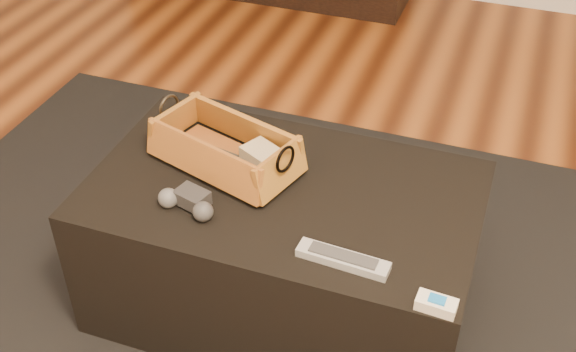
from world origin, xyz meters
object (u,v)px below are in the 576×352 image
(ottoman, at_px, (284,248))
(silver_remote, at_px, (343,259))
(game_controller, at_px, (188,202))
(tv_remote, at_px, (216,156))
(wicker_basket, at_px, (225,150))
(cream_gadget, at_px, (436,304))

(ottoman, xyz_separation_m, silver_remote, (0.22, -0.21, 0.22))
(game_controller, bearing_deg, silver_remote, -6.77)
(game_controller, relative_size, silver_remote, 0.74)
(tv_remote, distance_m, wicker_basket, 0.03)
(game_controller, distance_m, cream_gadget, 0.64)
(silver_remote, relative_size, cream_gadget, 2.46)
(ottoman, bearing_deg, wicker_basket, 165.45)
(tv_remote, height_order, silver_remote, tv_remote)
(cream_gadget, bearing_deg, wicker_basket, 152.77)
(ottoman, height_order, tv_remote, tv_remote)
(wicker_basket, bearing_deg, tv_remote, -160.46)
(wicker_basket, distance_m, cream_gadget, 0.70)
(wicker_basket, height_order, silver_remote, wicker_basket)
(cream_gadget, bearing_deg, ottoman, 148.28)
(game_controller, bearing_deg, wicker_basket, 86.90)
(wicker_basket, bearing_deg, game_controller, -93.10)
(wicker_basket, bearing_deg, cream_gadget, -27.23)
(silver_remote, height_order, cream_gadget, cream_gadget)
(tv_remote, relative_size, wicker_basket, 0.48)
(tv_remote, bearing_deg, wicker_basket, 30.87)
(ottoman, relative_size, wicker_basket, 2.27)
(ottoman, height_order, game_controller, game_controller)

